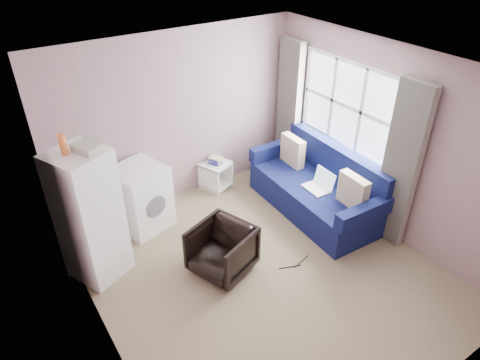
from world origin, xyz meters
The scene contains 8 objects.
room centered at (0.02, 0.01, 1.25)m, with size 3.84×4.24×2.54m.
armchair centered at (-0.40, 0.32, 0.34)m, with size 0.66×0.62×0.68m, color black.
fridge centered at (-1.65, 1.14, 0.84)m, with size 0.75×0.75×1.88m.
washing_machine centered at (-0.84, 1.70, 0.48)m, with size 0.79×0.79×0.91m.
side_table centered at (0.50, 1.95, 0.26)m, with size 0.51×0.51×0.55m.
sofa centered at (1.45, 0.63, 0.34)m, with size 1.05×2.15×0.94m.
window_dressing centered at (1.78, 0.70, 1.11)m, with size 0.17×2.62×2.18m.
floor_cables centered at (0.40, -0.13, 0.01)m, with size 0.46×0.12×0.01m.
Camera 1 is at (-2.39, -3.03, 3.78)m, focal length 32.00 mm.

